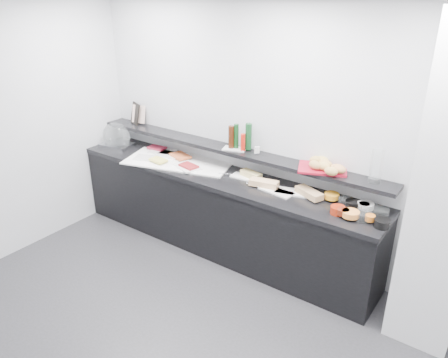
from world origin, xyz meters
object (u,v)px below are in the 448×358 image
Objects in this scene: framed_print at (135,113)px; condiment_tray at (235,149)px; bread_tray at (322,168)px; sandwich_plate_mid at (276,191)px; carafe at (376,167)px; cloche_base at (117,145)px.

framed_print reaches higher than condiment_tray.
framed_print is 2.54m from bread_tray.
sandwich_plate_mid is at bearing 17.75° from framed_print.
sandwich_plate_mid is at bearing -171.40° from bread_tray.
carafe is (3.03, -0.04, 0.02)m from framed_print.
condiment_tray is at bearing 158.64° from bread_tray.
carafe reaches higher than framed_print.
framed_print is at bearing 179.23° from carafe.
bread_tray is 0.51m from carafe.
bread_tray is at bearing 23.62° from framed_print.
framed_print is at bearing 61.83° from cloche_base.
carafe is at bearing 22.28° from sandwich_plate_mid.
carafe reaches higher than sandwich_plate_mid.
cloche_base is 1.29× the size of carafe.
sandwich_plate_mid is 0.49m from bread_tray.
sandwich_plate_mid is 1.45× the size of condiment_tray.
carafe is (3.12, 0.23, 0.38)m from cloche_base.
carafe is at bearing -23.83° from bread_tray.
condiment_tray is at bearing -1.34° from cloche_base.
condiment_tray is (1.64, 0.21, 0.24)m from cloche_base.
condiment_tray is (-0.63, 0.19, 0.25)m from sandwich_plate_mid.
condiment_tray is at bearing -179.28° from carafe.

